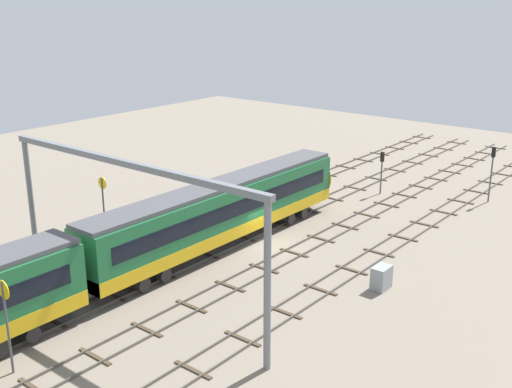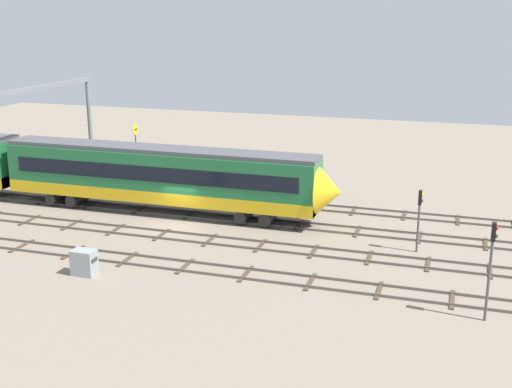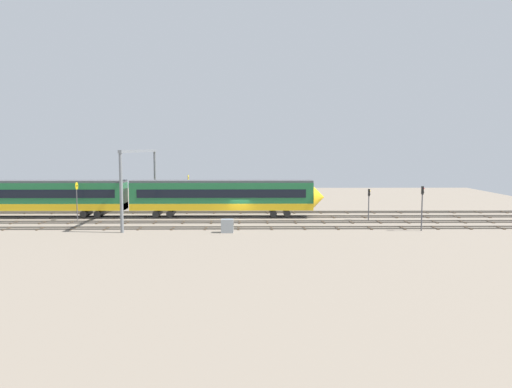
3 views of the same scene
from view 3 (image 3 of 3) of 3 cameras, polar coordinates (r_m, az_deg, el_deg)
The scene contains 12 objects.
ground_plane at distance 65.23m, azimuth -1.83°, elevation -2.91°, with size 102.80×102.80×0.00m, color gray.
track_near_foreground at distance 58.23m, azimuth -1.97°, elevation -3.83°, with size 86.80×2.40×0.16m.
track_second_near at distance 62.89m, azimuth -1.88°, elevation -3.16°, with size 86.80×2.40×0.16m.
track_with_train at distance 67.55m, azimuth -1.80°, elevation -2.57°, with size 86.80×2.40×0.16m.
track_second_far at distance 72.22m, azimuth -1.72°, elevation -2.06°, with size 86.80×2.40×0.16m.
train at distance 69.00m, azimuth -13.67°, elevation -0.39°, with size 50.40×3.24×4.80m.
overhead_gantry at distance 66.19m, azimuth -12.89°, elevation 3.02°, with size 0.40×20.30×8.99m.
speed_sign_near_foreground at distance 74.26m, azimuth -7.63°, elevation 0.67°, with size 0.14×0.86×5.32m.
speed_sign_mid_trackside at distance 68.11m, azimuth -19.52°, elevation -0.13°, with size 0.14×0.96×4.90m.
signal_light_trackside_approach at distance 66.34m, azimuth 12.59°, elevation -0.61°, with size 0.31×0.32×3.97m.
signal_light_trackside_departure at distance 59.11m, azimuth 18.20°, elevation -0.86°, with size 0.31×0.32×4.99m.
relay_cabinet at distance 55.41m, azimuth -3.26°, elevation -3.60°, with size 1.36×0.90×1.48m.
Camera 3 is at (1.30, -64.55, 9.27)m, focal length 35.54 mm.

